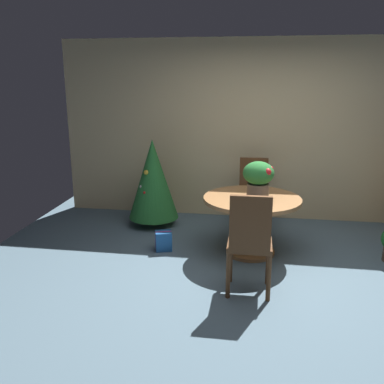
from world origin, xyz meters
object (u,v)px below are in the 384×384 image
Objects in this scene: wooden_chair_far at (253,189)px; gift_box_blue at (163,241)px; round_dining_table at (252,213)px; flower_vase at (258,178)px; wooden_chair_near at (250,239)px; holiday_tree at (153,179)px.

gift_box_blue is (-1.06, -1.04, -0.43)m from wooden_chair_far.
wooden_chair_far is (0.00, 0.97, 0.04)m from round_dining_table.
flower_vase reaches higher than wooden_chair_far.
gift_box_blue is at bearing -176.28° from round_dining_table.
wooden_chair_near reaches higher than wooden_chair_far.
flower_vase is at bearing 86.37° from wooden_chair_near.
gift_box_blue is at bearing -135.51° from wooden_chair_far.
wooden_chair_far is (-0.06, 1.01, -0.40)m from flower_vase.
flower_vase is 1.71m from holiday_tree.
wooden_chair_far is 0.78× the size of holiday_tree.
flower_vase is 1.09m from wooden_chair_far.
round_dining_table is 1.02m from wooden_chair_near.
flower_vase is at bearing 1.41° from gift_box_blue.
gift_box_blue is (-1.06, -0.07, -0.39)m from round_dining_table.
holiday_tree reaches higher than round_dining_table.
wooden_chair_far is at bearing 90.00° from round_dining_table.
holiday_tree is (-1.46, 0.85, -0.28)m from flower_vase.
round_dining_table is 1.18× the size of wooden_chair_far.
holiday_tree is 5.16× the size of gift_box_blue.
wooden_chair_far is 4.05× the size of gift_box_blue.
wooden_chair_far is at bearing 6.42° from holiday_tree.
gift_box_blue is (-1.12, -0.03, -0.83)m from flower_vase.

